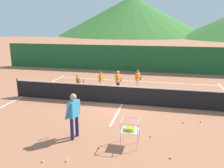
{
  "coord_description": "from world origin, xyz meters",
  "views": [
    {
      "loc": [
        1.97,
        -11.15,
        3.98
      ],
      "look_at": [
        -0.45,
        -0.42,
        1.15
      ],
      "focal_mm": 37.11,
      "sensor_mm": 36.0,
      "label": 1
    }
  ],
  "objects": [
    {
      "name": "hill_1",
      "position": [
        -10.72,
        79.19,
        7.18
      ],
      "size": [
        55.34,
        55.34,
        14.36
      ],
      "primitive_type": "cone",
      "color": "#38702D",
      "rests_on": "ground"
    },
    {
      "name": "tennis_ball_1",
      "position": [
        0.06,
        -4.52,
        0.03
      ],
      "size": [
        0.07,
        0.07,
        0.07
      ],
      "primitive_type": "sphere",
      "color": "yellow",
      "rests_on": "ground"
    },
    {
      "name": "student_2",
      "position": [
        -0.65,
        2.13,
        0.79
      ],
      "size": [
        0.42,
        0.68,
        1.31
      ],
      "color": "black",
      "rests_on": "ground"
    },
    {
      "name": "tennis_ball_3",
      "position": [
        2.34,
        -4.62,
        0.03
      ],
      "size": [
        0.07,
        0.07,
        0.07
      ],
      "primitive_type": "sphere",
      "color": "yellow",
      "rests_on": "ground"
    },
    {
      "name": "line_baseline_far",
      "position": [
        0.0,
        5.1,
        0.0
      ],
      "size": [
        11.57,
        0.08,
        0.01
      ],
      "primitive_type": "cube",
      "color": "white",
      "rests_on": "ground"
    },
    {
      "name": "student_3",
      "position": [
        0.45,
        2.94,
        0.75
      ],
      "size": [
        0.41,
        0.68,
        1.25
      ],
      "color": "silver",
      "rests_on": "ground"
    },
    {
      "name": "ball_cart",
      "position": [
        0.98,
        -4.08,
        0.59
      ],
      "size": [
        0.58,
        0.58,
        0.9
      ],
      "color": "#B7B7BC",
      "rests_on": "ground"
    },
    {
      "name": "instructor",
      "position": [
        -1.03,
        -3.98,
        1.0
      ],
      "size": [
        0.44,
        0.81,
        1.67
      ],
      "color": "#191E4C",
      "rests_on": "ground"
    },
    {
      "name": "line_sideline_west",
      "position": [
        -5.79,
        0.0,
        0.0
      ],
      "size": [
        0.08,
        11.39,
        0.01
      ],
      "primitive_type": "cube",
      "color": "white",
      "rests_on": "ground"
    },
    {
      "name": "tennis_ball_4",
      "position": [
        -0.7,
        -5.48,
        0.03
      ],
      "size": [
        0.07,
        0.07,
        0.07
      ],
      "primitive_type": "sphere",
      "color": "yellow",
      "rests_on": "ground"
    },
    {
      "name": "tennis_ball_8",
      "position": [
        3.63,
        -1.53,
        0.03
      ],
      "size": [
        0.07,
        0.07,
        0.07
      ],
      "primitive_type": "sphere",
      "color": "yellow",
      "rests_on": "ground"
    },
    {
      "name": "ground_plane",
      "position": [
        0.0,
        0.0,
        0.0
      ],
      "size": [
        120.0,
        120.0,
        0.0
      ],
      "primitive_type": "plane",
      "color": "#A86647"
    },
    {
      "name": "student_0",
      "position": [
        -2.84,
        1.2,
        0.72
      ],
      "size": [
        0.6,
        0.48,
        1.19
      ],
      "color": "navy",
      "rests_on": "ground"
    },
    {
      "name": "student_1",
      "position": [
        -1.76,
        2.23,
        0.71
      ],
      "size": [
        0.21,
        0.47,
        1.19
      ],
      "color": "silver",
      "rests_on": "ground"
    },
    {
      "name": "windscreen_fence",
      "position": [
        0.0,
        8.8,
        1.12
      ],
      "size": [
        25.46,
        0.08,
        2.24
      ],
      "primitive_type": "cube",
      "color": "#1E5B2D",
      "rests_on": "ground"
    },
    {
      "name": "tennis_ball_5",
      "position": [
        1.67,
        -3.32,
        0.03
      ],
      "size": [
        0.07,
        0.07,
        0.07
      ],
      "primitive_type": "sphere",
      "color": "yellow",
      "rests_on": "ground"
    },
    {
      "name": "tennis_ball_6",
      "position": [
        -1.39,
        -5.65,
        0.03
      ],
      "size": [
        0.07,
        0.07,
        0.07
      ],
      "primitive_type": "sphere",
      "color": "yellow",
      "rests_on": "ground"
    },
    {
      "name": "tennis_net",
      "position": [
        0.0,
        0.0,
        0.5
      ],
      "size": [
        12.12,
        0.08,
        1.05
      ],
      "color": "#333338",
      "rests_on": "ground"
    },
    {
      "name": "line_service_center",
      "position": [
        0.0,
        0.0,
        0.0
      ],
      "size": [
        0.08,
        5.56,
        0.01
      ],
      "primitive_type": "cube",
      "color": "white",
      "rests_on": "ground"
    },
    {
      "name": "tennis_ball_0",
      "position": [
        2.92,
        -1.79,
        0.03
      ],
      "size": [
        0.07,
        0.07,
        0.07
      ],
      "primitive_type": "sphere",
      "color": "yellow",
      "rests_on": "ground"
    }
  ]
}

